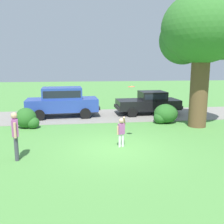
{
  "coord_description": "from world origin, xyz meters",
  "views": [
    {
      "loc": [
        -1.45,
        -9.75,
        3.4
      ],
      "look_at": [
        0.12,
        2.16,
        1.1
      ],
      "focal_mm": 40.41,
      "sensor_mm": 36.0,
      "label": 1
    }
  ],
  "objects_px": {
    "parked_suv": "(62,100)",
    "adult_onlooker": "(15,133)",
    "parked_sedan": "(149,102)",
    "child_thrower": "(121,130)",
    "frisbee": "(131,87)",
    "oak_tree_large": "(201,34)"
  },
  "relations": [
    {
      "from": "parked_sedan",
      "to": "adult_onlooker",
      "type": "bearing_deg",
      "value": -132.67
    },
    {
      "from": "oak_tree_large",
      "to": "parked_suv",
      "type": "relative_size",
      "value": 1.47
    },
    {
      "from": "parked_sedan",
      "to": "parked_suv",
      "type": "distance_m",
      "value": 5.84
    },
    {
      "from": "adult_onlooker",
      "to": "oak_tree_large",
      "type": "bearing_deg",
      "value": 24.91
    },
    {
      "from": "parked_suv",
      "to": "child_thrower",
      "type": "xyz_separation_m",
      "value": [
        2.77,
        -6.49,
        -0.36
      ]
    },
    {
      "from": "parked_suv",
      "to": "adult_onlooker",
      "type": "relative_size",
      "value": 2.75
    },
    {
      "from": "parked_sedan",
      "to": "child_thrower",
      "type": "height_order",
      "value": "parked_sedan"
    },
    {
      "from": "parked_sedan",
      "to": "parked_suv",
      "type": "xyz_separation_m",
      "value": [
        -5.83,
        -0.19,
        0.23
      ]
    },
    {
      "from": "parked_suv",
      "to": "adult_onlooker",
      "type": "xyz_separation_m",
      "value": [
        -1.19,
        -7.42,
        -0.09
      ]
    },
    {
      "from": "oak_tree_large",
      "to": "adult_onlooker",
      "type": "xyz_separation_m",
      "value": [
        -8.71,
        -4.04,
        -3.98
      ]
    },
    {
      "from": "oak_tree_large",
      "to": "parked_suv",
      "type": "distance_m",
      "value": 9.11
    },
    {
      "from": "oak_tree_large",
      "to": "frisbee",
      "type": "height_order",
      "value": "oak_tree_large"
    },
    {
      "from": "parked_sedan",
      "to": "adult_onlooker",
      "type": "height_order",
      "value": "adult_onlooker"
    },
    {
      "from": "child_thrower",
      "to": "adult_onlooker",
      "type": "distance_m",
      "value": 4.08
    },
    {
      "from": "frisbee",
      "to": "adult_onlooker",
      "type": "distance_m",
      "value": 4.91
    },
    {
      "from": "child_thrower",
      "to": "adult_onlooker",
      "type": "height_order",
      "value": "adult_onlooker"
    },
    {
      "from": "oak_tree_large",
      "to": "child_thrower",
      "type": "distance_m",
      "value": 7.08
    },
    {
      "from": "parked_sedan",
      "to": "frisbee",
      "type": "xyz_separation_m",
      "value": [
        -2.56,
        -6.19,
        1.61
      ]
    },
    {
      "from": "child_thrower",
      "to": "oak_tree_large",
      "type": "bearing_deg",
      "value": 33.23
    },
    {
      "from": "child_thrower",
      "to": "adult_onlooker",
      "type": "relative_size",
      "value": 0.74
    },
    {
      "from": "oak_tree_large",
      "to": "parked_sedan",
      "type": "height_order",
      "value": "oak_tree_large"
    },
    {
      "from": "parked_sedan",
      "to": "child_thrower",
      "type": "relative_size",
      "value": 3.46
    }
  ]
}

